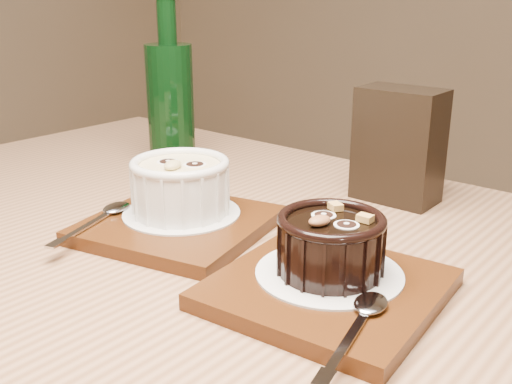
% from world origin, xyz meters
% --- Properties ---
extents(table, '(1.26, 0.89, 0.75)m').
position_xyz_m(table, '(0.18, 0.15, 0.66)').
color(table, brown).
rests_on(table, ground).
extents(tray_left, '(0.20, 0.20, 0.01)m').
position_xyz_m(tray_left, '(0.10, 0.19, 0.76)').
color(tray_left, '#46220B').
rests_on(tray_left, table).
extents(doily_left, '(0.13, 0.13, 0.00)m').
position_xyz_m(doily_left, '(0.09, 0.20, 0.77)').
color(doily_left, silver).
rests_on(doily_left, tray_left).
extents(ramekin_white, '(0.11, 0.11, 0.06)m').
position_xyz_m(ramekin_white, '(0.09, 0.20, 0.80)').
color(ramekin_white, silver).
rests_on(ramekin_white, doily_left).
extents(spoon_left, '(0.06, 0.14, 0.01)m').
position_xyz_m(spoon_left, '(0.03, 0.13, 0.77)').
color(spoon_left, '#B7B8C0').
rests_on(spoon_left, tray_left).
extents(tray_right, '(0.18, 0.18, 0.01)m').
position_xyz_m(tray_right, '(0.30, 0.15, 0.76)').
color(tray_right, '#46220B').
rests_on(tray_right, table).
extents(doily_right, '(0.13, 0.13, 0.00)m').
position_xyz_m(doily_right, '(0.30, 0.17, 0.77)').
color(doily_right, silver).
rests_on(doily_right, tray_right).
extents(ramekin_dark, '(0.09, 0.09, 0.06)m').
position_xyz_m(ramekin_dark, '(0.30, 0.17, 0.80)').
color(ramekin_dark, black).
rests_on(ramekin_dark, doily_right).
extents(spoon_right, '(0.05, 0.14, 0.01)m').
position_xyz_m(spoon_right, '(0.36, 0.10, 0.77)').
color(spoon_right, '#B7B8C0').
rests_on(spoon_right, tray_right).
extents(condiment_stand, '(0.10, 0.07, 0.14)m').
position_xyz_m(condiment_stand, '(0.25, 0.42, 0.82)').
color(condiment_stand, black).
rests_on(condiment_stand, table).
extents(green_bottle, '(0.07, 0.07, 0.25)m').
position_xyz_m(green_bottle, '(-0.08, 0.37, 0.85)').
color(green_bottle, black).
rests_on(green_bottle, table).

